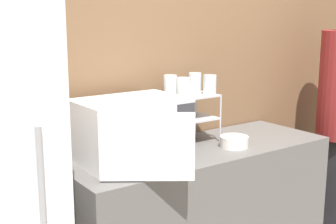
{
  "coord_description": "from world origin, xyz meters",
  "views": [
    {
      "loc": [
        -1.64,
        -1.7,
        1.64
      ],
      "look_at": [
        -0.2,
        0.32,
        1.12
      ],
      "focal_mm": 50.0,
      "sensor_mm": 36.0,
      "label": 1
    }
  ],
  "objects_px": {
    "bowl": "(234,142)",
    "glass_front_right": "(210,85)",
    "glass_front_left": "(183,88)",
    "glass_back_left": "(170,85)",
    "microwave": "(132,131)",
    "glass_back_right": "(195,82)",
    "dish_rack": "(189,107)"
  },
  "relations": [
    {
      "from": "microwave",
      "to": "dish_rack",
      "type": "distance_m",
      "value": 0.5
    },
    {
      "from": "glass_front_right",
      "to": "bowl",
      "type": "distance_m",
      "value": 0.36
    },
    {
      "from": "glass_back_left",
      "to": "glass_back_right",
      "type": "bearing_deg",
      "value": 0.18
    },
    {
      "from": "microwave",
      "to": "glass_back_left",
      "type": "xyz_separation_m",
      "value": [
        0.39,
        0.2,
        0.18
      ]
    },
    {
      "from": "glass_front_left",
      "to": "glass_back_left",
      "type": "distance_m",
      "value": 0.13
    },
    {
      "from": "glass_front_left",
      "to": "glass_back_left",
      "type": "bearing_deg",
      "value": 87.68
    },
    {
      "from": "microwave",
      "to": "glass_front_left",
      "type": "bearing_deg",
      "value": 10.21
    },
    {
      "from": "glass_front_left",
      "to": "glass_back_left",
      "type": "xyz_separation_m",
      "value": [
        0.01,
        0.13,
        0.0
      ]
    },
    {
      "from": "microwave",
      "to": "glass_front_left",
      "type": "distance_m",
      "value": 0.43
    },
    {
      "from": "glass_front_left",
      "to": "glass_back_right",
      "type": "height_order",
      "value": "same"
    },
    {
      "from": "dish_rack",
      "to": "glass_front_right",
      "type": "distance_m",
      "value": 0.18
    },
    {
      "from": "glass_back_right",
      "to": "glass_back_left",
      "type": "xyz_separation_m",
      "value": [
        -0.19,
        -0.0,
        0.0
      ]
    },
    {
      "from": "microwave",
      "to": "glass_front_right",
      "type": "height_order",
      "value": "glass_front_right"
    },
    {
      "from": "glass_front_left",
      "to": "glass_back_right",
      "type": "distance_m",
      "value": 0.23
    },
    {
      "from": "microwave",
      "to": "glass_back_right",
      "type": "distance_m",
      "value": 0.64
    },
    {
      "from": "glass_back_left",
      "to": "microwave",
      "type": "bearing_deg",
      "value": -152.65
    },
    {
      "from": "glass_front_right",
      "to": "glass_back_right",
      "type": "bearing_deg",
      "value": 92.1
    },
    {
      "from": "bowl",
      "to": "glass_front_right",
      "type": "bearing_deg",
      "value": 100.78
    },
    {
      "from": "microwave",
      "to": "dish_rack",
      "type": "height_order",
      "value": "microwave"
    },
    {
      "from": "microwave",
      "to": "bowl",
      "type": "distance_m",
      "value": 0.64
    },
    {
      "from": "glass_back_left",
      "to": "bowl",
      "type": "height_order",
      "value": "glass_back_left"
    },
    {
      "from": "bowl",
      "to": "microwave",
      "type": "bearing_deg",
      "value": 169.48
    },
    {
      "from": "microwave",
      "to": "glass_front_left",
      "type": "height_order",
      "value": "glass_front_left"
    },
    {
      "from": "glass_back_right",
      "to": "bowl",
      "type": "relative_size",
      "value": 0.7
    },
    {
      "from": "microwave",
      "to": "glass_back_right",
      "type": "bearing_deg",
      "value": 19.32
    },
    {
      "from": "glass_front_left",
      "to": "glass_front_right",
      "type": "distance_m",
      "value": 0.2
    },
    {
      "from": "dish_rack",
      "to": "glass_back_right",
      "type": "xyz_separation_m",
      "value": [
        0.09,
        0.07,
        0.14
      ]
    },
    {
      "from": "microwave",
      "to": "glass_back_right",
      "type": "relative_size",
      "value": 5.61
    },
    {
      "from": "glass_back_left",
      "to": "bowl",
      "type": "bearing_deg",
      "value": -54.33
    },
    {
      "from": "dish_rack",
      "to": "glass_front_left",
      "type": "height_order",
      "value": "glass_front_left"
    },
    {
      "from": "glass_back_right",
      "to": "microwave",
      "type": "bearing_deg",
      "value": -160.68
    },
    {
      "from": "dish_rack",
      "to": "glass_back_left",
      "type": "bearing_deg",
      "value": 144.49
    }
  ]
}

